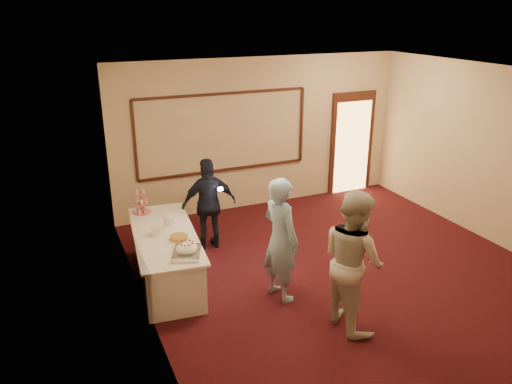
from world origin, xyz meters
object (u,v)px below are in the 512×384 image
tart (179,238)px  cupcake_stand (141,204)px  plate_stack_b (170,220)px  guest (209,204)px  pavlova_tray (187,250)px  man (281,239)px  plate_stack_a (157,230)px  woman (353,260)px  buffet_table (166,256)px

tart → cupcake_stand: bearing=103.2°
plate_stack_b → guest: (0.80, 0.53, -0.06)m
pavlova_tray → man: man is taller
cupcake_stand → man: (1.51, -2.00, -0.03)m
plate_stack_b → guest: bearing=33.5°
cupcake_stand → plate_stack_b: bearing=-66.0°
plate_stack_a → plate_stack_b: (0.25, 0.27, -0.00)m
woman → guest: 2.97m
buffet_table → pavlova_tray: size_ratio=4.23×
buffet_table → plate_stack_a: plate_stack_a is taller
tart → man: 1.46m
plate_stack_a → woman: 2.84m
plate_stack_a → plate_stack_b: 0.37m
buffet_table → tart: (0.14, -0.30, 0.41)m
pavlova_tray → cupcake_stand: cupcake_stand is taller
pavlova_tray → woman: 2.17m
buffet_table → man: man is taller
man → woman: size_ratio=0.97×
plate_stack_b → cupcake_stand: bearing=114.0°
buffet_table → pavlova_tray: bearing=-81.8°
pavlova_tray → plate_stack_a: bearing=105.7°
plate_stack_b → woman: size_ratio=0.10×
pavlova_tray → guest: guest is taller
woman → guest: bearing=17.9°
pavlova_tray → man: bearing=-13.1°
plate_stack_a → buffet_table: bearing=11.9°
plate_stack_a → man: size_ratio=0.10×
pavlova_tray → man: 1.28m
guest → cupcake_stand: bearing=-4.4°
plate_stack_a → woman: woman is taller
tart → guest: 1.34m
woman → guest: (-0.96, 2.80, -0.13)m
buffet_table → man: bearing=-38.6°
cupcake_stand → woman: 3.59m
buffet_table → man: size_ratio=1.32×
buffet_table → man: (1.36, -1.09, 0.51)m
plate_stack_a → guest: size_ratio=0.12×
woman → guest: woman is taller
pavlova_tray → guest: 1.78m
guest → plate_stack_b: bearing=36.4°
man → woman: woman is taller
plate_stack_a → man: 1.81m
buffet_table → tart: bearing=-65.0°
tart → guest: guest is taller
pavlova_tray → tart: (0.02, 0.50, -0.05)m
buffet_table → cupcake_stand: size_ratio=5.57×
buffet_table → cupcake_stand: cupcake_stand is taller
guest → woman: bearing=111.8°
man → plate_stack_b: bearing=28.7°
guest → man: bearing=105.4°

